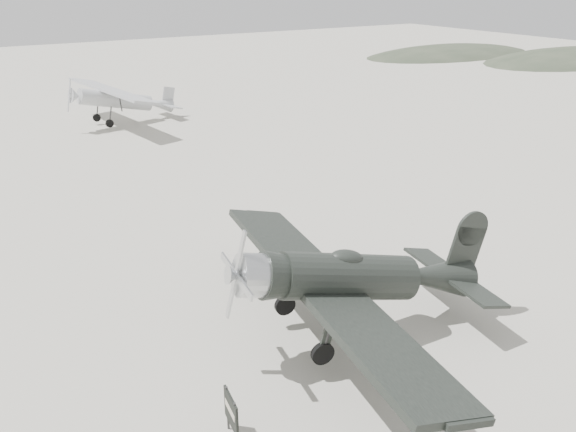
{
  "coord_description": "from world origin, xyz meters",
  "views": [
    {
      "loc": [
        -9.43,
        -15.47,
        10.07
      ],
      "look_at": [
        0.84,
        1.39,
        1.5
      ],
      "focal_mm": 35.0,
      "sensor_mm": 36.0,
      "label": 1
    }
  ],
  "objects": [
    {
      "name": "hill_northeast",
      "position": [
        50.0,
        40.0,
        0.0
      ],
      "size": [
        32.0,
        16.0,
        5.2
      ],
      "primitive_type": "ellipsoid",
      "color": "#303A2A",
      "rests_on": "ground"
    },
    {
      "name": "lowwing_monoplane",
      "position": [
        -0.31,
        -4.44,
        1.98
      ],
      "size": [
        8.33,
        11.63,
        3.73
      ],
      "rotation": [
        0.0,
        0.24,
        -0.14
      ],
      "color": "black",
      "rests_on": "ground"
    },
    {
      "name": "sign_board",
      "position": [
        -5.31,
        -6.18,
        0.75
      ],
      "size": [
        0.17,
        0.87,
        1.26
      ],
      "rotation": [
        0.0,
        0.0,
        -0.13
      ],
      "color": "#333333",
      "rests_on": "ground"
    },
    {
      "name": "highwing_monoplane",
      "position": [
        1.13,
        24.87,
        1.97
      ],
      "size": [
        7.96,
        11.17,
        3.15
      ],
      "rotation": [
        0.0,
        0.23,
        0.15
      ],
      "color": "#9D9EA2",
      "rests_on": "ground"
    },
    {
      "name": "hill_east_north",
      "position": [
        60.0,
        28.0,
        0.0
      ],
      "size": [
        36.0,
        18.0,
        6.0
      ],
      "primitive_type": "ellipsoid",
      "color": "#303A2A",
      "rests_on": "ground"
    },
    {
      "name": "ground",
      "position": [
        0.0,
        0.0,
        0.0
      ],
      "size": [
        160.0,
        160.0,
        0.0
      ],
      "primitive_type": "plane",
      "color": "#A7A394",
      "rests_on": "ground"
    }
  ]
}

